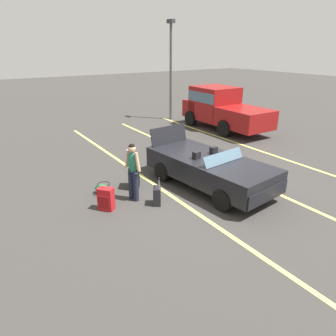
{
  "coord_description": "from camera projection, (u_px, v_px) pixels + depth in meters",
  "views": [
    {
      "loc": [
        6.59,
        -5.85,
        4.06
      ],
      "look_at": [
        -0.4,
        -1.25,
        0.75
      ],
      "focal_mm": 33.05,
      "sensor_mm": 36.0,
      "label": 1
    }
  ],
  "objects": [
    {
      "name": "ground_plane",
      "position": [
        209.0,
        186.0,
        9.61
      ],
      "size": [
        80.0,
        80.0,
        0.0
      ],
      "primitive_type": "plane",
      "color": "#383533"
    },
    {
      "name": "lot_line_mid",
      "position": [
        240.0,
        177.0,
        10.3
      ],
      "size": [
        18.0,
        0.12,
        0.01
      ],
      "primitive_type": "cube",
      "color": "#EAE066",
      "rests_on": "ground_plane"
    },
    {
      "name": "traveler_person",
      "position": [
        133.0,
        169.0,
        8.45
      ],
      "size": [
        0.6,
        0.29,
        1.65
      ],
      "rotation": [
        0.0,
        0.0,
        1.83
      ],
      "color": "#1E2338",
      "rests_on": "ground_plane"
    },
    {
      "name": "convertible_car",
      "position": [
        214.0,
        170.0,
        9.25
      ],
      "size": [
        4.3,
        2.18,
        1.54
      ],
      "rotation": [
        0.0,
        0.0,
        0.1
      ],
      "color": "black",
      "rests_on": "ground_plane"
    },
    {
      "name": "parking_lamp_post",
      "position": [
        171.0,
        64.0,
        17.31
      ],
      "size": [
        0.5,
        0.24,
        5.4
      ],
      "color": "#4C4C51",
      "rests_on": "ground_plane"
    },
    {
      "name": "parked_pickup_truck_near",
      "position": [
        220.0,
        107.0,
        16.0
      ],
      "size": [
        5.02,
        2.12,
        2.1
      ],
      "rotation": [
        0.0,
        0.0,
        3.13
      ],
      "color": "maroon",
      "rests_on": "ground_plane"
    },
    {
      "name": "lot_line_near",
      "position": [
        173.0,
        197.0,
        8.92
      ],
      "size": [
        18.0,
        0.12,
        0.01
      ],
      "primitive_type": "cube",
      "color": "#EAE066",
      "rests_on": "ground_plane"
    },
    {
      "name": "suitcase_medium_bright",
      "position": [
        106.0,
        199.0,
        8.14
      ],
      "size": [
        0.46,
        0.44,
        0.62
      ],
      "rotation": [
        0.0,
        0.0,
        5.39
      ],
      "color": "red",
      "rests_on": "ground_plane"
    },
    {
      "name": "lot_line_far",
      "position": [
        291.0,
        161.0,
        11.69
      ],
      "size": [
        18.0,
        0.12,
        0.01
      ],
      "primitive_type": "cube",
      "color": "#EAE066",
      "rests_on": "ground_plane"
    },
    {
      "name": "suitcase_small_carryon",
      "position": [
        157.0,
        196.0,
        8.43
      ],
      "size": [
        0.39,
        0.36,
        0.77
      ],
      "rotation": [
        0.0,
        0.0,
        4.12
      ],
      "color": "black",
      "rests_on": "ground_plane"
    },
    {
      "name": "suitcase_large_black",
      "position": [
        134.0,
        176.0,
        9.39
      ],
      "size": [
        0.55,
        0.5,
        1.0
      ],
      "rotation": [
        0.0,
        0.0,
        4.13
      ],
      "color": "black",
      "rests_on": "ground_plane"
    },
    {
      "name": "duffel_bag",
      "position": [
        104.0,
        189.0,
        9.02
      ],
      "size": [
        0.71,
        0.56,
        0.34
      ],
      "rotation": [
        0.0,
        0.0,
        0.48
      ],
      "color": "#19723F",
      "rests_on": "ground_plane"
    }
  ]
}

